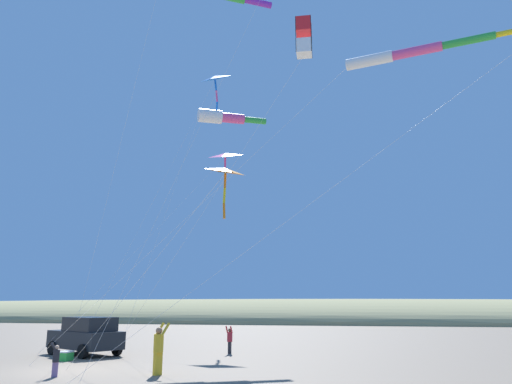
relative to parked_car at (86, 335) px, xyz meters
name	(u,v)px	position (x,y,z in m)	size (l,w,h in m)	color
ground_plane	(68,370)	(5.12, 2.27, -0.95)	(600.00, 600.00, 0.00)	#756654
dune_ridge_grassy	(278,321)	(-49.88, 2.27, -0.95)	(28.00, 240.00, 6.45)	#938E60
parked_car	(86,335)	(0.00, 0.00, 0.00)	(3.74, 4.65, 1.85)	black
cooler_box	(66,356)	(2.33, 0.42, -0.74)	(0.62, 0.42, 0.42)	green
person_adult_flyer	(159,346)	(5.78, 6.21, 0.04)	(0.65, 0.60, 1.83)	gold
person_child_green_jacket	(56,358)	(6.93, 2.86, -0.31)	(0.38, 0.42, 1.18)	#8E6B9E
person_child_grey_jacket	(230,338)	(-2.12, 6.89, -0.20)	(0.43, 0.34, 1.39)	#232328
kite_windsock_striped_overhead	(222,117)	(-4.54, 5.62, 13.02)	(5.74, 6.67, 14.40)	white
kite_delta_long_streamer_right	(215,79)	(-4.31, 5.14, 15.59)	(4.37, 6.97, 16.98)	blue
kite_windsock_teal_far_right	(412,52)	(7.02, 15.63, 10.12)	(3.69, 19.88, 11.27)	white
kite_delta_small_distant	(225,156)	(-7.52, 5.04, 11.40)	(9.13, 8.15, 12.78)	#EF4C93
kite_delta_yellow_midlevel	(225,173)	(9.34, 9.55, 5.44)	(4.83, 8.00, 6.62)	orange
kite_box_checkered_midright	(304,38)	(4.75, 11.66, 12.47)	(5.48, 10.78, 14.26)	red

